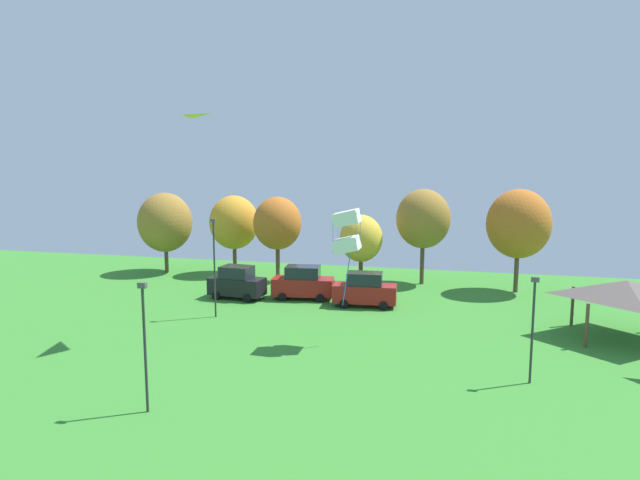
% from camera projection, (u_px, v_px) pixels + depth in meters
% --- Properties ---
extents(kite_flying_0, '(1.56, 1.43, 5.67)m').
position_uv_depth(kite_flying_0, '(347.00, 231.00, 32.52)').
color(kite_flying_0, white).
extents(kite_flying_4, '(1.87, 2.35, 0.24)m').
position_uv_depth(kite_flying_4, '(212.00, 126.00, 33.06)').
color(kite_flying_4, yellow).
extents(parked_car_leftmost, '(4.44, 2.40, 2.56)m').
position_uv_depth(parked_car_leftmost, '(237.00, 283.00, 44.22)').
color(parked_car_leftmost, black).
rests_on(parked_car_leftmost, ground).
extents(parked_car_second_from_left, '(4.88, 2.51, 2.59)m').
position_uv_depth(parked_car_second_from_left, '(303.00, 283.00, 44.07)').
color(parked_car_second_from_left, maroon).
rests_on(parked_car_second_from_left, ground).
extents(parked_car_third_from_left, '(4.74, 2.18, 2.54)m').
position_uv_depth(parked_car_third_from_left, '(365.00, 290.00, 41.81)').
color(parked_car_third_from_left, maroon).
rests_on(parked_car_third_from_left, ground).
extents(park_pavilion, '(6.54, 5.77, 3.60)m').
position_uv_depth(park_pavilion, '(627.00, 289.00, 33.99)').
color(park_pavilion, brown).
rests_on(park_pavilion, ground).
extents(light_post_0, '(0.36, 0.20, 5.25)m').
position_uv_depth(light_post_0, '(533.00, 323.00, 27.22)').
color(light_post_0, '#2D2D33').
rests_on(light_post_0, ground).
extents(light_post_1, '(0.36, 0.20, 6.80)m').
position_uv_depth(light_post_1, '(214.00, 262.00, 38.66)').
color(light_post_1, '#2D2D33').
rests_on(light_post_1, ground).
extents(light_post_2, '(0.36, 0.20, 5.68)m').
position_uv_depth(light_post_2, '(145.00, 339.00, 24.05)').
color(light_post_2, '#2D2D33').
rests_on(light_post_2, ground).
extents(treeline_tree_0, '(5.10, 5.10, 7.62)m').
position_uv_depth(treeline_tree_0, '(165.00, 222.00, 53.93)').
color(treeline_tree_0, brown).
rests_on(treeline_tree_0, ground).
extents(treeline_tree_1, '(4.56, 4.56, 7.40)m').
position_uv_depth(treeline_tree_1, '(234.00, 222.00, 53.18)').
color(treeline_tree_1, brown).
rests_on(treeline_tree_1, ground).
extents(treeline_tree_2, '(4.23, 4.23, 7.51)m').
position_uv_depth(treeline_tree_2, '(277.00, 223.00, 49.88)').
color(treeline_tree_2, brown).
rests_on(treeline_tree_2, ground).
extents(treeline_tree_3, '(3.70, 3.70, 6.03)m').
position_uv_depth(treeline_tree_3, '(361.00, 239.00, 49.00)').
color(treeline_tree_3, brown).
rests_on(treeline_tree_3, ground).
extents(treeline_tree_4, '(4.63, 4.63, 8.24)m').
position_uv_depth(treeline_tree_4, '(423.00, 219.00, 48.75)').
color(treeline_tree_4, brown).
rests_on(treeline_tree_4, ground).
extents(treeline_tree_5, '(5.07, 5.07, 8.40)m').
position_uv_depth(treeline_tree_5, '(519.00, 224.00, 45.74)').
color(treeline_tree_5, brown).
rests_on(treeline_tree_5, ground).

